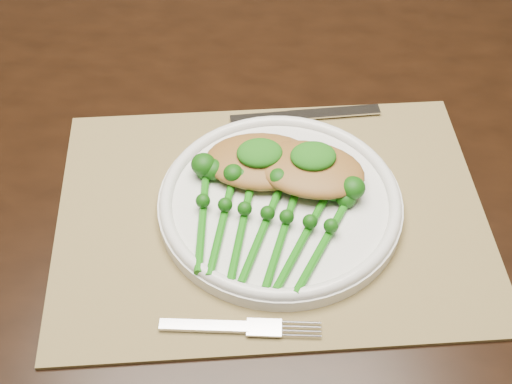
{
  "coord_description": "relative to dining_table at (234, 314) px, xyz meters",
  "views": [
    {
      "loc": [
        0.12,
        -0.61,
        1.36
      ],
      "look_at": [
        0.15,
        -0.09,
        0.78
      ],
      "focal_mm": 50.0,
      "sensor_mm": 36.0,
      "label": 1
    }
  ],
  "objects": [
    {
      "name": "chicken_fillet_left",
      "position": [
        0.04,
        -0.06,
        0.41
      ],
      "size": [
        0.14,
        0.1,
        0.03
      ],
      "primitive_type": "ellipsoid",
      "rotation": [
        0.0,
        0.0,
        -0.11
      ],
      "color": "olive",
      "rests_on": "dinner_plate"
    },
    {
      "name": "dining_table",
      "position": [
        0.0,
        0.0,
        0.0
      ],
      "size": [
        1.72,
        1.14,
        0.75
      ],
      "rotation": [
        0.0,
        0.0,
        -0.16
      ],
      "color": "black",
      "rests_on": "ground"
    },
    {
      "name": "broccolini_bundle",
      "position": [
        0.03,
        -0.15,
        0.4
      ],
      "size": [
        0.2,
        0.21,
        0.04
      ],
      "rotation": [
        0.0,
        0.0,
        -0.31
      ],
      "color": "#14650D",
      "rests_on": "dinner_plate"
    },
    {
      "name": "pesto_dollop_right",
      "position": [
        0.09,
        -0.07,
        0.43
      ],
      "size": [
        0.05,
        0.04,
        0.02
      ],
      "primitive_type": "ellipsoid",
      "color": "#0E490A",
      "rests_on": "chicken_fillet_right"
    },
    {
      "name": "chicken_fillet_right",
      "position": [
        0.09,
        -0.08,
        0.41
      ],
      "size": [
        0.15,
        0.12,
        0.02
      ],
      "primitive_type": "ellipsoid",
      "rotation": [
        0.0,
        0.0,
        -0.34
      ],
      "color": "olive",
      "rests_on": "dinner_plate"
    },
    {
      "name": "fork",
      "position": [
        0.01,
        -0.26,
        0.38
      ],
      "size": [
        0.16,
        0.03,
        0.0
      ],
      "rotation": [
        0.0,
        0.0,
        -0.1
      ],
      "color": "silver",
      "rests_on": "placemat"
    },
    {
      "name": "dinner_plate",
      "position": [
        0.06,
        -0.1,
        0.39
      ],
      "size": [
        0.27,
        0.27,
        0.02
      ],
      "color": "silver",
      "rests_on": "placemat"
    },
    {
      "name": "knife",
      "position": [
        0.08,
        0.05,
        0.38
      ],
      "size": [
        0.19,
        0.02,
        0.01
      ],
      "rotation": [
        0.0,
        0.0,
        0.05
      ],
      "color": "silver",
      "rests_on": "placemat"
    },
    {
      "name": "placemat",
      "position": [
        0.05,
        -0.11,
        0.37
      ],
      "size": [
        0.48,
        0.35,
        0.0
      ],
      "primitive_type": "cube",
      "rotation": [
        0.0,
        0.0,
        0.01
      ],
      "color": "olive",
      "rests_on": "dining_table"
    },
    {
      "name": "pesto_dollop_left",
      "position": [
        0.04,
        -0.06,
        0.42
      ],
      "size": [
        0.05,
        0.04,
        0.02
      ],
      "primitive_type": "ellipsoid",
      "color": "#0E490A",
      "rests_on": "chicken_fillet_left"
    }
  ]
}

